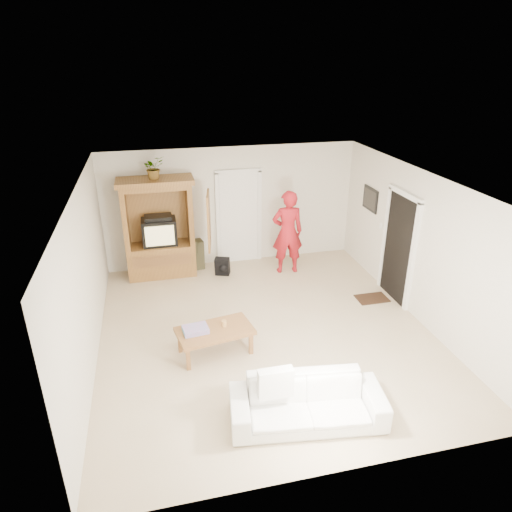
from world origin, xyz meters
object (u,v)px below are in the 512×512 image
Objects in this scene: armoire at (161,234)px; coffee_table at (215,332)px; man at (287,232)px; sofa at (307,402)px.

coffee_table is at bearing -78.02° from armoire.
coffee_table is at bearing 57.30° from man.
sofa is at bearing -71.78° from armoire.
armoire is 1.16× the size of man.
armoire is at bearing 91.78° from coffee_table.
man is at bearing 42.77° from coffee_table.
coffee_table is (-1.96, -2.60, -0.53)m from man.
coffee_table is at bearing 125.74° from sofa.
sofa is at bearing -71.92° from coffee_table.
man reaches higher than coffee_table.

